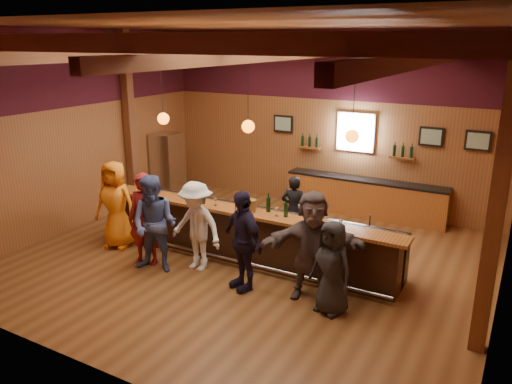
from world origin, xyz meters
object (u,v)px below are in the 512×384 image
Objects in this scene: stainless_fridge at (167,165)px; bottle_a at (268,205)px; customer_brown at (312,245)px; customer_dark at (332,268)px; customer_orange at (116,205)px; customer_denim at (155,224)px; bartender at (294,210)px; customer_redvest at (145,219)px; back_bar_cabinet at (365,197)px; customer_white at (196,226)px; customer_navy at (242,240)px; bar_counter at (253,233)px; ice_bucket at (251,206)px.

stainless_fridge is 4.90× the size of bottle_a.
customer_dark is at bearing -61.11° from customer_brown.
customer_denim reaches higher than customer_orange.
customer_redvest is at bearing 37.72° from bartender.
back_bar_cabinet is 5.63m from customer_redvest.
stainless_fridge is 4.84m from customer_white.
stainless_fridge is at bearing 140.33° from customer_white.
customer_brown reaches higher than customer_orange.
customer_navy reaches higher than back_bar_cabinet.
back_bar_cabinet is at bearing 78.61° from bottle_a.
stainless_fridge reaches higher than back_bar_cabinet.
customer_denim is at bearing -144.94° from bottle_a.
bartender is at bearing 20.68° from customer_orange.
bartender is (3.19, 1.98, -0.18)m from customer_orange.
back_bar_cabinet is 4.51m from customer_brown.
customer_dark is at bearing -31.68° from bottle_a.
customer_dark is at bearing -78.90° from back_bar_cabinet.
bar_counter is 3.34× the size of customer_brown.
customer_navy is 1.66m from customer_dark.
customer_orange is 1.03× the size of customer_navy.
ice_bucket is at bearing 69.95° from bartender.
customer_white is (-1.87, -4.54, 0.40)m from back_bar_cabinet.
customer_dark is (0.48, -0.32, -0.17)m from customer_brown.
customer_dark is (2.81, -0.25, -0.09)m from customer_white.
bar_counter is 1.97m from customer_denim.
bartender is (0.38, 1.10, 0.23)m from bar_counter.
stainless_fridge reaches higher than ice_bucket.
customer_dark is (1.65, -0.01, -0.13)m from customer_navy.
stainless_fridge reaches higher than bottle_a.
customer_denim reaches higher than bottle_a.
customer_white is 2.33m from bartender.
customer_white is at bearing -13.48° from customer_orange.
bartender is 1.37m from bottle_a.
customer_denim reaches higher than customer_navy.
customer_brown is (1.64, -0.89, 0.42)m from bar_counter.
customer_redvest reaches higher than bar_counter.
customer_orange is at bearing -68.67° from stainless_fridge.
customer_dark is at bearing -15.00° from customer_orange.
customer_brown reaches higher than customer_white.
ice_bucket is (1.46, 1.08, 0.29)m from customer_denim.
customer_white is 1.18m from customer_navy.
customer_white is (-0.69, -0.97, 0.35)m from bar_counter.
bar_counter is at bearing 124.31° from customer_brown.
bottle_a is (0.43, -0.17, 0.73)m from bar_counter.
customer_orange is at bearing -167.68° from bottle_a.
customer_white reaches higher than bartender.
stainless_fridge is 5.26m from bottle_a.
bartender is (-0.09, 2.31, -0.15)m from customer_navy.
ice_bucket is (0.13, -0.32, 0.71)m from bar_counter.
customer_redvest is 3.14m from bartender.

